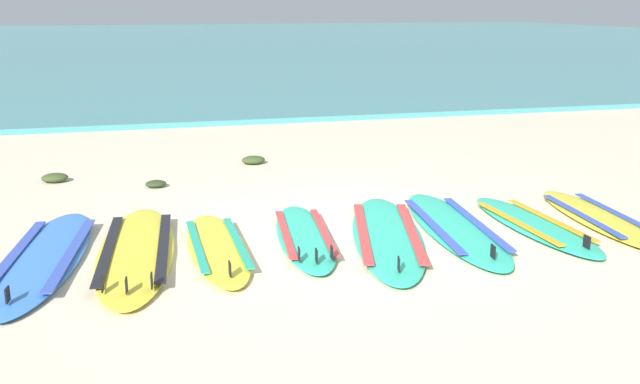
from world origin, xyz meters
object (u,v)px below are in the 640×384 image
object	(u,v)px
surfboard_0	(43,257)
surfboard_3	(305,236)
surfboard_2	(218,247)
surfboard_7	(599,218)
surfboard_6	(534,225)
surfboard_5	(454,227)
surfboard_1	(136,251)
surfboard_4	(387,235)

from	to	relation	value
surfboard_0	surfboard_3	bearing A→B (deg)	-0.37
surfboard_2	surfboard_7	bearing A→B (deg)	-1.17
surfboard_0	surfboard_6	world-z (taller)	same
surfboard_2	surfboard_3	size ratio (longest dim) A/B	0.98
surfboard_3	surfboard_5	xyz separation A→B (m)	(1.46, -0.10, -0.00)
surfboard_1	surfboard_7	world-z (taller)	same
surfboard_0	surfboard_1	size ratio (longest dim) A/B	1.01
surfboard_3	surfboard_4	size ratio (longest dim) A/B	0.78
surfboard_3	surfboard_5	size ratio (longest dim) A/B	0.82
surfboard_4	surfboard_1	bearing A→B (deg)	176.27
surfboard_1	surfboard_5	bearing A→B (deg)	-1.57
surfboard_4	surfboard_6	xyz separation A→B (m)	(1.50, -0.06, 0.00)
surfboard_4	surfboard_6	bearing A→B (deg)	-2.38
surfboard_0	surfboard_4	world-z (taller)	same
surfboard_3	surfboard_7	world-z (taller)	same
surfboard_2	surfboard_4	world-z (taller)	same
surfboard_0	surfboard_6	size ratio (longest dim) A/B	1.29
surfboard_2	surfboard_5	bearing A→B (deg)	0.20
surfboard_1	surfboard_3	world-z (taller)	same
surfboard_1	surfboard_2	xyz separation A→B (m)	(0.70, -0.09, -0.00)
surfboard_5	surfboard_7	size ratio (longest dim) A/B	1.16
surfboard_2	surfboard_5	xyz separation A→B (m)	(2.28, 0.01, -0.00)
surfboard_5	surfboard_6	bearing A→B (deg)	-9.30
surfboard_0	surfboard_3	distance (m)	2.29
surfboard_1	surfboard_3	distance (m)	1.52
surfboard_1	surfboard_6	size ratio (longest dim) A/B	1.28
surfboard_0	surfboard_6	bearing A→B (deg)	-3.03
surfboard_3	surfboard_4	world-z (taller)	same
surfboard_1	surfboard_4	xyz separation A→B (m)	(2.27, -0.15, -0.00)
surfboard_4	surfboard_6	world-z (taller)	same
surfboard_0	surfboard_3	size ratio (longest dim) A/B	1.30
surfboard_3	surfboard_2	bearing A→B (deg)	-172.70
surfboard_2	surfboard_0	bearing A→B (deg)	175.33
surfboard_0	surfboard_2	distance (m)	1.47
surfboard_1	surfboard_4	size ratio (longest dim) A/B	1.01
surfboard_3	surfboard_1	bearing A→B (deg)	-179.42
surfboard_2	surfboard_3	xyz separation A→B (m)	(0.82, 0.11, 0.00)
surfboard_3	surfboard_5	world-z (taller)	same
surfboard_6	surfboard_3	bearing A→B (deg)	174.28
surfboard_0	surfboard_1	xyz separation A→B (m)	(0.77, -0.03, 0.00)
surfboard_0	surfboard_3	world-z (taller)	same
surfboard_3	surfboard_6	distance (m)	2.26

